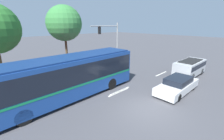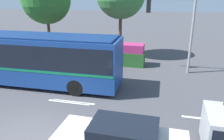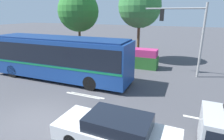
{
  "view_description": "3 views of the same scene",
  "coord_description": "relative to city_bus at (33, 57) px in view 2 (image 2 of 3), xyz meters",
  "views": [
    {
      "loc": [
        -7.95,
        -4.74,
        5.57
      ],
      "look_at": [
        1.54,
        4.96,
        1.4
      ],
      "focal_mm": 24.26,
      "sensor_mm": 36.0,
      "label": 1
    },
    {
      "loc": [
        5.52,
        -6.97,
        5.67
      ],
      "look_at": [
        2.41,
        5.99,
        1.11
      ],
      "focal_mm": 36.05,
      "sensor_mm": 36.0,
      "label": 2
    },
    {
      "loc": [
        6.43,
        -5.81,
        4.98
      ],
      "look_at": [
        1.99,
        4.77,
        1.4
      ],
      "focal_mm": 29.56,
      "sensor_mm": 36.0,
      "label": 3
    }
  ],
  "objects": [
    {
      "name": "lane_stripe_far",
      "position": [
        3.23,
        -2.04,
        -1.84
      ],
      "size": [
        2.4,
        0.16,
        0.01
      ],
      "primitive_type": "cube",
      "color": "silver",
      "rests_on": "ground"
    },
    {
      "name": "ground_plane",
      "position": [
        2.59,
        -5.28,
        -1.85
      ],
      "size": [
        140.0,
        140.0,
        0.0
      ],
      "primitive_type": "plane",
      "color": "#444449"
    },
    {
      "name": "flowering_hedge",
      "position": [
        2.23,
        5.46,
        -0.97
      ],
      "size": [
        8.67,
        1.3,
        1.78
      ],
      "color": "#286028",
      "rests_on": "ground"
    },
    {
      "name": "city_bus",
      "position": [
        0.0,
        0.0,
        0.0
      ],
      "size": [
        11.23,
        2.73,
        3.25
      ],
      "rotation": [
        0.0,
        0.0,
        3.15
      ],
      "color": "navy",
      "rests_on": "ground"
    },
    {
      "name": "sedan_foreground",
      "position": [
        6.82,
        -5.44,
        -1.23
      ],
      "size": [
        4.85,
        1.85,
        1.29
      ],
      "rotation": [
        0.0,
        0.0,
        3.13
      ],
      "color": "silver",
      "rests_on": "ground"
    },
    {
      "name": "traffic_light_pole",
      "position": [
        8.82,
        4.56,
        1.89
      ],
      "size": [
        4.56,
        0.24,
        5.7
      ],
      "rotation": [
        0.0,
        0.0,
        3.14
      ],
      "color": "gray",
      "rests_on": "ground"
    },
    {
      "name": "lane_stripe_near",
      "position": [
        10.36,
        -2.12,
        -1.84
      ],
      "size": [
        2.4,
        0.16,
        0.01
      ],
      "primitive_type": "cube",
      "color": "silver",
      "rests_on": "ground"
    },
    {
      "name": "lane_stripe_mid",
      "position": [
        3.47,
        -1.93,
        -1.84
      ],
      "size": [
        2.4,
        0.16,
        0.01
      ],
      "primitive_type": "cube",
      "color": "silver",
      "rests_on": "ground"
    }
  ]
}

